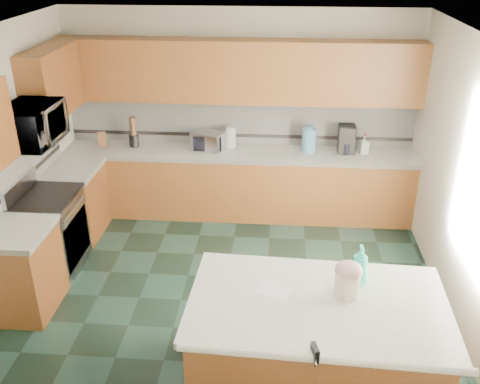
# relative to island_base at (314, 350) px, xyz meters

# --- Properties ---
(floor) EXTENTS (4.60, 4.60, 0.00)m
(floor) POSITION_rel_island_base_xyz_m (-0.87, 1.14, -0.43)
(floor) COLOR black
(floor) RESTS_ON ground
(ceiling) EXTENTS (4.60, 4.60, 0.00)m
(ceiling) POSITION_rel_island_base_xyz_m (-0.87, 1.14, 2.27)
(ceiling) COLOR white
(ceiling) RESTS_ON ground
(wall_back) EXTENTS (4.60, 0.04, 2.70)m
(wall_back) POSITION_rel_island_base_xyz_m (-0.87, 3.46, 0.92)
(wall_back) COLOR silver
(wall_back) RESTS_ON ground
(wall_front) EXTENTS (4.60, 0.04, 2.70)m
(wall_front) POSITION_rel_island_base_xyz_m (-0.87, -1.18, 0.92)
(wall_front) COLOR silver
(wall_front) RESTS_ON ground
(wall_right) EXTENTS (0.04, 4.60, 2.70)m
(wall_right) POSITION_rel_island_base_xyz_m (1.45, 1.14, 0.92)
(wall_right) COLOR silver
(wall_right) RESTS_ON ground
(back_base_cab) EXTENTS (4.60, 0.60, 0.86)m
(back_base_cab) POSITION_rel_island_base_xyz_m (-0.87, 3.14, 0.00)
(back_base_cab) COLOR #49240D
(back_base_cab) RESTS_ON ground
(back_countertop) EXTENTS (4.60, 0.64, 0.06)m
(back_countertop) POSITION_rel_island_base_xyz_m (-0.87, 3.14, 0.46)
(back_countertop) COLOR white
(back_countertop) RESTS_ON back_base_cab
(back_upper_cab) EXTENTS (4.60, 0.33, 0.78)m
(back_upper_cab) POSITION_rel_island_base_xyz_m (-0.87, 3.28, 1.51)
(back_upper_cab) COLOR #49240D
(back_upper_cab) RESTS_ON wall_back
(back_backsplash) EXTENTS (4.60, 0.02, 0.63)m
(back_backsplash) POSITION_rel_island_base_xyz_m (-0.87, 3.43, 0.81)
(back_backsplash) COLOR silver
(back_backsplash) RESTS_ON back_countertop
(back_accent_band) EXTENTS (4.60, 0.01, 0.05)m
(back_accent_band) POSITION_rel_island_base_xyz_m (-0.87, 3.43, 0.61)
(back_accent_band) COLOR black
(back_accent_band) RESTS_ON back_countertop
(left_base_cab_rear) EXTENTS (0.60, 0.82, 0.86)m
(left_base_cab_rear) POSITION_rel_island_base_xyz_m (-2.87, 2.43, 0.00)
(left_base_cab_rear) COLOR #49240D
(left_base_cab_rear) RESTS_ON ground
(left_counter_rear) EXTENTS (0.64, 0.82, 0.06)m
(left_counter_rear) POSITION_rel_island_base_xyz_m (-2.87, 2.43, 0.46)
(left_counter_rear) COLOR white
(left_counter_rear) RESTS_ON left_base_cab_rear
(left_base_cab_front) EXTENTS (0.60, 0.72, 0.86)m
(left_base_cab_front) POSITION_rel_island_base_xyz_m (-2.87, 0.90, 0.00)
(left_base_cab_front) COLOR #49240D
(left_base_cab_front) RESTS_ON ground
(left_counter_front) EXTENTS (0.64, 0.72, 0.06)m
(left_counter_front) POSITION_rel_island_base_xyz_m (-2.87, 0.90, 0.46)
(left_counter_front) COLOR white
(left_counter_front) RESTS_ON left_base_cab_front
(left_backsplash) EXTENTS (0.02, 2.30, 0.63)m
(left_backsplash) POSITION_rel_island_base_xyz_m (-3.16, 1.69, 0.81)
(left_backsplash) COLOR silver
(left_backsplash) RESTS_ON wall_left
(left_accent_band) EXTENTS (0.01, 2.30, 0.05)m
(left_accent_band) POSITION_rel_island_base_xyz_m (-3.15, 1.69, 0.61)
(left_accent_band) COLOR black
(left_accent_band) RESTS_ON wall_left
(left_upper_cab_rear) EXTENTS (0.33, 1.09, 0.78)m
(left_upper_cab_rear) POSITION_rel_island_base_xyz_m (-3.01, 2.57, 1.51)
(left_upper_cab_rear) COLOR #49240D
(left_upper_cab_rear) RESTS_ON wall_left
(range_body) EXTENTS (0.60, 0.76, 0.88)m
(range_body) POSITION_rel_island_base_xyz_m (-2.87, 1.64, 0.01)
(range_body) COLOR #B7B7BC
(range_body) RESTS_ON ground
(range_oven_door) EXTENTS (0.02, 0.68, 0.55)m
(range_oven_door) POSITION_rel_island_base_xyz_m (-2.58, 1.64, -0.03)
(range_oven_door) COLOR black
(range_oven_door) RESTS_ON range_body
(range_cooktop) EXTENTS (0.62, 0.78, 0.04)m
(range_cooktop) POSITION_rel_island_base_xyz_m (-2.87, 1.64, 0.47)
(range_cooktop) COLOR black
(range_cooktop) RESTS_ON range_body
(range_handle) EXTENTS (0.02, 0.66, 0.02)m
(range_handle) POSITION_rel_island_base_xyz_m (-2.55, 1.64, 0.35)
(range_handle) COLOR #B7B7BC
(range_handle) RESTS_ON range_body
(range_backguard) EXTENTS (0.06, 0.76, 0.18)m
(range_backguard) POSITION_rel_island_base_xyz_m (-3.13, 1.64, 0.59)
(range_backguard) COLOR #B7B7BC
(range_backguard) RESTS_ON range_body
(microwave) EXTENTS (0.50, 0.73, 0.41)m
(microwave) POSITION_rel_island_base_xyz_m (-2.87, 1.64, 1.30)
(microwave) COLOR #B7B7BC
(microwave) RESTS_ON wall_left
(island_base) EXTENTS (1.96, 1.18, 0.86)m
(island_base) POSITION_rel_island_base_xyz_m (0.00, 0.00, 0.00)
(island_base) COLOR #49240D
(island_base) RESTS_ON ground
(island_top) EXTENTS (2.06, 1.28, 0.06)m
(island_top) POSITION_rel_island_base_xyz_m (-0.00, 0.00, 0.46)
(island_top) COLOR white
(island_top) RESTS_ON island_base
(island_bullnose) EXTENTS (2.01, 0.15, 0.06)m
(island_bullnose) POSITION_rel_island_base_xyz_m (-0.00, -0.60, 0.46)
(island_bullnose) COLOR white
(island_bullnose) RESTS_ON island_base
(treat_jar) EXTENTS (0.20, 0.20, 0.20)m
(treat_jar) POSITION_rel_island_base_xyz_m (0.22, 0.10, 0.59)
(treat_jar) COLOR #F1E1C9
(treat_jar) RESTS_ON island_top
(treat_jar_lid) EXTENTS (0.22, 0.22, 0.13)m
(treat_jar_lid) POSITION_rel_island_base_xyz_m (0.22, 0.10, 0.73)
(treat_jar_lid) COLOR #CC94A1
(treat_jar_lid) RESTS_ON treat_jar
(treat_jar_knob) EXTENTS (0.07, 0.02, 0.02)m
(treat_jar_knob) POSITION_rel_island_base_xyz_m (0.22, 0.10, 0.77)
(treat_jar_knob) COLOR tan
(treat_jar_knob) RESTS_ON treat_jar_lid
(treat_jar_knob_end_l) EXTENTS (0.04, 0.04, 0.04)m
(treat_jar_knob_end_l) POSITION_rel_island_base_xyz_m (0.19, 0.10, 0.77)
(treat_jar_knob_end_l) COLOR tan
(treat_jar_knob_end_l) RESTS_ON treat_jar_lid
(treat_jar_knob_end_r) EXTENTS (0.04, 0.04, 0.04)m
(treat_jar_knob_end_r) POSITION_rel_island_base_xyz_m (0.26, 0.10, 0.77)
(treat_jar_knob_end_r) COLOR tan
(treat_jar_knob_end_r) RESTS_ON treat_jar_lid
(soap_bottle_island) EXTENTS (0.15, 0.15, 0.36)m
(soap_bottle_island) POSITION_rel_island_base_xyz_m (0.34, 0.26, 0.67)
(soap_bottle_island) COLOR #21B7A1
(soap_bottle_island) RESTS_ON island_top
(paper_sheet_a) EXTENTS (0.29, 0.25, 0.00)m
(paper_sheet_a) POSITION_rel_island_base_xyz_m (-0.04, 0.09, 0.49)
(paper_sheet_a) COLOR white
(paper_sheet_a) RESTS_ON island_top
(paper_sheet_b) EXTENTS (0.34, 0.30, 0.00)m
(paper_sheet_b) POSITION_rel_island_base_xyz_m (-0.35, 0.11, 0.49)
(paper_sheet_b) COLOR white
(paper_sheet_b) RESTS_ON island_top
(clamp_body) EXTENTS (0.06, 0.12, 0.10)m
(clamp_body) POSITION_rel_island_base_xyz_m (-0.05, -0.58, 0.50)
(clamp_body) COLOR black
(clamp_body) RESTS_ON island_top
(clamp_handle) EXTENTS (0.02, 0.08, 0.02)m
(clamp_handle) POSITION_rel_island_base_xyz_m (-0.05, -0.64, 0.48)
(clamp_handle) COLOR black
(clamp_handle) RESTS_ON island_top
(knife_block) EXTENTS (0.15, 0.18, 0.21)m
(knife_block) POSITION_rel_island_base_xyz_m (-2.71, 3.19, 0.59)
(knife_block) COLOR #472814
(knife_block) RESTS_ON back_countertop
(utensil_crock) EXTENTS (0.13, 0.13, 0.16)m
(utensil_crock) POSITION_rel_island_base_xyz_m (-2.28, 3.22, 0.57)
(utensil_crock) COLOR black
(utensil_crock) RESTS_ON back_countertop
(utensil_bundle) EXTENTS (0.08, 0.08, 0.24)m
(utensil_bundle) POSITION_rel_island_base_xyz_m (-2.28, 3.22, 0.77)
(utensil_bundle) COLOR #472814
(utensil_bundle) RESTS_ON utensil_crock
(toaster_oven) EXTENTS (0.48, 0.41, 0.23)m
(toaster_oven) POSITION_rel_island_base_xyz_m (-1.27, 3.19, 0.61)
(toaster_oven) COLOR #B7B7BC
(toaster_oven) RESTS_ON back_countertop
(toaster_oven_door) EXTENTS (0.37, 0.01, 0.19)m
(toaster_oven_door) POSITION_rel_island_base_xyz_m (-1.27, 3.06, 0.61)
(toaster_oven_door) COLOR black
(toaster_oven_door) RESTS_ON toaster_oven
(paper_towel) EXTENTS (0.13, 0.13, 0.30)m
(paper_towel) POSITION_rel_island_base_xyz_m (-0.98, 3.24, 0.64)
(paper_towel) COLOR white
(paper_towel) RESTS_ON back_countertop
(paper_towel_base) EXTENTS (0.20, 0.20, 0.01)m
(paper_towel_base) POSITION_rel_island_base_xyz_m (-0.98, 3.24, 0.50)
(paper_towel_base) COLOR #B7B7BC
(paper_towel_base) RESTS_ON back_countertop
(water_jug) EXTENTS (0.19, 0.19, 0.31)m
(water_jug) POSITION_rel_island_base_xyz_m (0.05, 3.20, 0.64)
(water_jug) COLOR #62A1D4
(water_jug) RESTS_ON back_countertop
(water_jug_neck) EXTENTS (0.09, 0.09, 0.04)m
(water_jug_neck) POSITION_rel_island_base_xyz_m (0.05, 3.20, 0.82)
(water_jug_neck) COLOR #62A1D4
(water_jug_neck) RESTS_ON water_jug
(coffee_maker) EXTENTS (0.21, 0.24, 0.36)m
(coffee_maker) POSITION_rel_island_base_xyz_m (0.53, 3.22, 0.67)
(coffee_maker) COLOR black
(coffee_maker) RESTS_ON back_countertop
(coffee_carafe) EXTENTS (0.15, 0.15, 0.15)m
(coffee_carafe) POSITION_rel_island_base_xyz_m (0.53, 3.17, 0.56)
(coffee_carafe) COLOR black
(coffee_carafe) RESTS_ON back_countertop
(soap_bottle_back) EXTENTS (0.14, 0.14, 0.24)m
(soap_bottle_back) POSITION_rel_island_base_xyz_m (0.76, 3.19, 0.61)
(soap_bottle_back) COLOR white
(soap_bottle_back) RESTS_ON back_countertop
(soap_back_cap) EXTENTS (0.02, 0.02, 0.03)m
(soap_back_cap) POSITION_rel_island_base_xyz_m (0.76, 3.19, 0.74)
(soap_back_cap) COLOR red
(soap_back_cap) RESTS_ON soap_bottle_back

